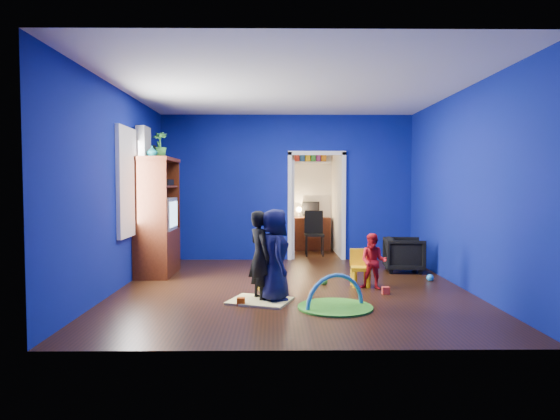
{
  "coord_description": "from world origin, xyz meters",
  "views": [
    {
      "loc": [
        -0.25,
        -7.24,
        1.52
      ],
      "look_at": [
        -0.16,
        0.4,
        1.12
      ],
      "focal_mm": 32.0,
      "sensor_mm": 36.0,
      "label": 1
    }
  ],
  "objects_px": {
    "child_navy": "(275,255)",
    "hopper_ball": "(271,282)",
    "vase": "(152,151)",
    "kid_chair": "(361,270)",
    "toddler_red": "(373,261)",
    "crt_tv": "(160,214)",
    "study_desk": "(311,234)",
    "tv_armoire": "(157,216)",
    "armchair": "(404,254)",
    "folding_chair": "(314,234)",
    "play_mat": "(335,307)",
    "child_black": "(260,256)"
  },
  "relations": [
    {
      "from": "child_navy",
      "to": "kid_chair",
      "type": "bearing_deg",
      "value": -65.69
    },
    {
      "from": "armchair",
      "to": "crt_tv",
      "type": "relative_size",
      "value": 0.94
    },
    {
      "from": "tv_armoire",
      "to": "play_mat",
      "type": "xyz_separation_m",
      "value": [
        2.71,
        -2.32,
        -0.97
      ]
    },
    {
      "from": "study_desk",
      "to": "toddler_red",
      "type": "bearing_deg",
      "value": -82.4
    },
    {
      "from": "armchair",
      "to": "toddler_red",
      "type": "xyz_separation_m",
      "value": [
        -0.82,
        -1.45,
        0.11
      ]
    },
    {
      "from": "child_navy",
      "to": "crt_tv",
      "type": "distance_m",
      "value": 2.77
    },
    {
      "from": "crt_tv",
      "to": "folding_chair",
      "type": "bearing_deg",
      "value": 38.23
    },
    {
      "from": "toddler_red",
      "to": "hopper_ball",
      "type": "relative_size",
      "value": 2.04
    },
    {
      "from": "child_black",
      "to": "study_desk",
      "type": "distance_m",
      "value": 5.14
    },
    {
      "from": "child_black",
      "to": "child_navy",
      "type": "bearing_deg",
      "value": -131.05
    },
    {
      "from": "armchair",
      "to": "kid_chair",
      "type": "relative_size",
      "value": 1.31
    },
    {
      "from": "kid_chair",
      "to": "study_desk",
      "type": "relative_size",
      "value": 0.57
    },
    {
      "from": "hopper_ball",
      "to": "study_desk",
      "type": "distance_m",
      "value": 4.92
    },
    {
      "from": "toddler_red",
      "to": "study_desk",
      "type": "bearing_deg",
      "value": 117.28
    },
    {
      "from": "child_navy",
      "to": "play_mat",
      "type": "height_order",
      "value": "child_navy"
    },
    {
      "from": "study_desk",
      "to": "vase",
      "type": "bearing_deg",
      "value": -129.24
    },
    {
      "from": "child_navy",
      "to": "study_desk",
      "type": "bearing_deg",
      "value": -20.99
    },
    {
      "from": "armchair",
      "to": "child_navy",
      "type": "height_order",
      "value": "child_navy"
    },
    {
      "from": "vase",
      "to": "tv_armoire",
      "type": "relative_size",
      "value": 0.09
    },
    {
      "from": "hopper_ball",
      "to": "study_desk",
      "type": "height_order",
      "value": "study_desk"
    },
    {
      "from": "vase",
      "to": "study_desk",
      "type": "bearing_deg",
      "value": 50.76
    },
    {
      "from": "child_black",
      "to": "hopper_ball",
      "type": "distance_m",
      "value": 0.46
    },
    {
      "from": "study_desk",
      "to": "folding_chair",
      "type": "bearing_deg",
      "value": -90.0
    },
    {
      "from": "armchair",
      "to": "vase",
      "type": "xyz_separation_m",
      "value": [
        -4.22,
        -0.53,
        1.75
      ]
    },
    {
      "from": "play_mat",
      "to": "armchair",
      "type": "bearing_deg",
      "value": 59.36
    },
    {
      "from": "armchair",
      "to": "vase",
      "type": "relative_size",
      "value": 3.77
    },
    {
      "from": "child_black",
      "to": "hopper_ball",
      "type": "xyz_separation_m",
      "value": [
        0.14,
        0.2,
        -0.39
      ]
    },
    {
      "from": "play_mat",
      "to": "hopper_ball",
      "type": "bearing_deg",
      "value": 141.95
    },
    {
      "from": "child_black",
      "to": "play_mat",
      "type": "distance_m",
      "value": 1.18
    },
    {
      "from": "vase",
      "to": "kid_chair",
      "type": "relative_size",
      "value": 0.35
    },
    {
      "from": "armchair",
      "to": "folding_chair",
      "type": "bearing_deg",
      "value": 40.67
    },
    {
      "from": "hopper_ball",
      "to": "folding_chair",
      "type": "xyz_separation_m",
      "value": [
        0.9,
        3.88,
        0.26
      ]
    },
    {
      "from": "toddler_red",
      "to": "play_mat",
      "type": "relative_size",
      "value": 0.88
    },
    {
      "from": "vase",
      "to": "kid_chair",
      "type": "height_order",
      "value": "vase"
    },
    {
      "from": "child_navy",
      "to": "vase",
      "type": "bearing_deg",
      "value": 38.54
    },
    {
      "from": "toddler_red",
      "to": "kid_chair",
      "type": "distance_m",
      "value": 0.29
    },
    {
      "from": "child_black",
      "to": "tv_armoire",
      "type": "xyz_separation_m",
      "value": [
        -1.78,
        1.89,
        0.39
      ]
    },
    {
      "from": "crt_tv",
      "to": "tv_armoire",
      "type": "bearing_deg",
      "value": 180.0
    },
    {
      "from": "armchair",
      "to": "child_black",
      "type": "relative_size",
      "value": 0.56
    },
    {
      "from": "tv_armoire",
      "to": "hopper_ball",
      "type": "distance_m",
      "value": 2.67
    },
    {
      "from": "toddler_red",
      "to": "kid_chair",
      "type": "height_order",
      "value": "toddler_red"
    },
    {
      "from": "child_navy",
      "to": "hopper_ball",
      "type": "xyz_separation_m",
      "value": [
        -0.05,
        0.25,
        -0.4
      ]
    },
    {
      "from": "toddler_red",
      "to": "crt_tv",
      "type": "bearing_deg",
      "value": 179.7
    },
    {
      "from": "child_navy",
      "to": "study_desk",
      "type": "height_order",
      "value": "child_navy"
    },
    {
      "from": "tv_armoire",
      "to": "toddler_red",
      "type": "bearing_deg",
      "value": -19.77
    },
    {
      "from": "kid_chair",
      "to": "armchair",
      "type": "bearing_deg",
      "value": 58.4
    },
    {
      "from": "armchair",
      "to": "kid_chair",
      "type": "xyz_separation_m",
      "value": [
        -0.97,
        -1.25,
        -0.05
      ]
    },
    {
      "from": "child_navy",
      "to": "toddler_red",
      "type": "xyz_separation_m",
      "value": [
        1.43,
        0.72,
        -0.2
      ]
    },
    {
      "from": "tv_armoire",
      "to": "kid_chair",
      "type": "bearing_deg",
      "value": -17.46
    },
    {
      "from": "kid_chair",
      "to": "folding_chair",
      "type": "xyz_separation_m",
      "value": [
        -0.43,
        3.2,
        0.21
      ]
    }
  ]
}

